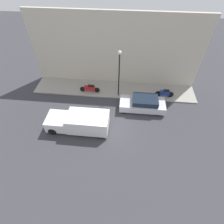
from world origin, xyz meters
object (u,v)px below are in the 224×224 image
(motorcycle_red, at_px, (90,88))
(streetlamp, at_px, (119,68))
(parked_car, at_px, (143,104))
(motorcycle_blue, at_px, (165,93))
(delivery_van, at_px, (79,122))

(motorcycle_red, xyz_separation_m, streetlamp, (-0.23, -3.07, 2.86))
(parked_car, height_order, motorcycle_red, parked_car)
(parked_car, relative_size, motorcycle_blue, 2.32)
(motorcycle_red, xyz_separation_m, motorcycle_blue, (-0.00, -7.85, 0.01))
(motorcycle_red, bearing_deg, motorcycle_blue, -90.02)
(parked_car, xyz_separation_m, delivery_van, (-3.05, 5.55, 0.20))
(delivery_van, distance_m, streetlamp, 6.19)
(delivery_van, bearing_deg, streetlamp, -32.96)
(motorcycle_red, relative_size, motorcycle_blue, 1.14)
(motorcycle_red, distance_m, streetlamp, 4.20)
(parked_car, relative_size, delivery_van, 0.81)
(streetlamp, bearing_deg, delivery_van, 147.04)
(delivery_van, relative_size, streetlamp, 1.07)
(parked_car, height_order, delivery_van, delivery_van)
(parked_car, height_order, motorcycle_blue, parked_car)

